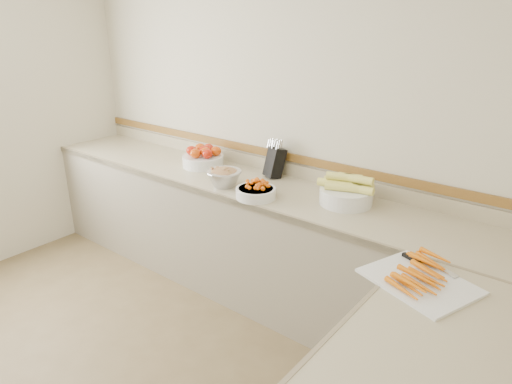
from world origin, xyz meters
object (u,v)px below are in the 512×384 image
Objects in this scene: tomato_bowl at (203,157)px; cutting_board at (421,277)px; knife_block at (275,162)px; cherry_tomato_bowl at (256,191)px; corn_bowl at (346,192)px; rhubarb_bowl at (224,176)px.

tomato_bowl is 2.12m from cutting_board.
knife_block is 0.63m from tomato_bowl.
cherry_tomato_bowl is (0.77, -0.29, -0.02)m from tomato_bowl.
corn_bowl is 0.88m from rhubarb_bowl.
knife_block is at bearing 12.71° from tomato_bowl.
tomato_bowl is 0.61× the size of cutting_board.
cherry_tomato_bowl is 0.60m from corn_bowl.
tomato_bowl is 1.32× the size of rhubarb_bowl.
corn_bowl is at bearing 138.60° from cutting_board.
knife_block reaches higher than rhubarb_bowl.
corn_bowl is at bearing 28.49° from cherry_tomato_bowl.
rhubarb_bowl is (-0.32, 0.04, 0.02)m from cherry_tomato_bowl.
tomato_bowl is 1.30m from corn_bowl.
cherry_tomato_bowl reaches higher than cutting_board.
tomato_bowl is 1.24× the size of cherry_tomato_bowl.
tomato_bowl is 0.83m from cherry_tomato_bowl.
cherry_tomato_bowl reaches higher than rhubarb_bowl.
corn_bowl is 1.50× the size of rhubarb_bowl.
knife_block reaches higher than cutting_board.
cherry_tomato_bowl is at bearing -20.63° from tomato_bowl.
rhubarb_bowl is 1.61m from cutting_board.
tomato_bowl is (-0.62, -0.14, -0.05)m from knife_block.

